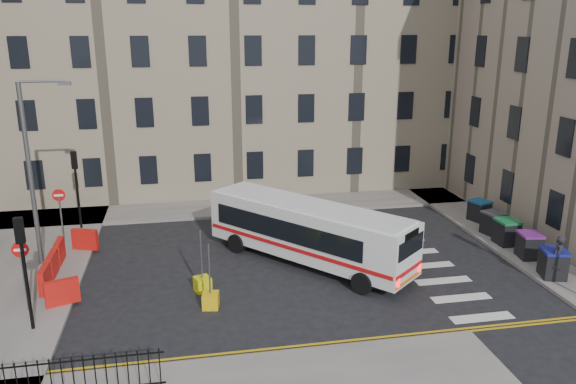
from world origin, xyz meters
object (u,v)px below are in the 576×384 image
object	(u,v)px
streetlamp	(30,172)
bollard_chevron	(203,284)
wheelie_bin_a	(553,263)
wheelie_bin_c	(506,232)
wheelie_bin_b	(529,245)
bus	(308,230)
bollard_yellow	(211,300)
wheelie_bin_d	(493,223)
wheelie_bin_e	(479,210)
pedestrian	(557,258)

from	to	relation	value
streetlamp	bollard_chevron	distance (m)	8.94
wheelie_bin_a	wheelie_bin_c	world-z (taller)	wheelie_bin_c
wheelie_bin_a	wheelie_bin_b	bearing A→B (deg)	99.34
bus	bollard_chevron	bearing A→B (deg)	161.98
streetlamp	wheelie_bin_a	world-z (taller)	streetlamp
bollard_yellow	streetlamp	bearing A→B (deg)	143.47
bus	bollard_yellow	bearing A→B (deg)	176.79
wheelie_bin_a	bollard_yellow	world-z (taller)	wheelie_bin_a
bollard_yellow	bus	bearing A→B (deg)	37.33
streetlamp	wheelie_bin_d	bearing A→B (deg)	-1.01
wheelie_bin_c	wheelie_bin_d	bearing A→B (deg)	84.37
wheelie_bin_b	bus	bearing A→B (deg)	178.96
wheelie_bin_e	wheelie_bin_b	bearing A→B (deg)	-113.19
bus	pedestrian	xyz separation A→B (m)	(9.66, -4.00, -0.45)
bollard_chevron	wheelie_bin_b	bearing A→B (deg)	1.42
wheelie_bin_c	pedestrian	world-z (taller)	pedestrian
wheelie_bin_e	bollard_chevron	xyz separation A→B (m)	(-15.18, -5.53, -0.42)
streetlamp	bus	xyz separation A→B (m)	(11.79, -1.87, -2.76)
bus	wheelie_bin_c	distance (m)	9.94
wheelie_bin_c	streetlamp	bearing A→B (deg)	174.13
streetlamp	bollard_chevron	size ratio (longest dim) A/B	13.57
streetlamp	wheelie_bin_e	xyz separation A→B (m)	(22.16, 1.66, -3.62)
streetlamp	wheelie_bin_e	size ratio (longest dim) A/B	6.46
wheelie_bin_a	wheelie_bin_d	xyz separation A→B (m)	(0.26, 5.17, -0.03)
streetlamp	bollard_yellow	bearing A→B (deg)	-36.53
wheelie_bin_b	bollard_chevron	xyz separation A→B (m)	(-14.80, -0.37, -0.44)
wheelie_bin_b	bollard_yellow	world-z (taller)	wheelie_bin_b
wheelie_bin_c	pedestrian	distance (m)	4.13
pedestrian	bus	bearing A→B (deg)	-55.98
wheelie_bin_a	wheelie_bin_e	distance (m)	7.25
bus	wheelie_bin_d	world-z (taller)	bus
wheelie_bin_c	pedestrian	size ratio (longest dim) A/B	0.63
wheelie_bin_b	wheelie_bin_c	size ratio (longest dim) A/B	0.97
wheelie_bin_e	bollard_yellow	xyz separation A→B (m)	(-14.94, -7.01, -0.42)
bus	pedestrian	distance (m)	10.47
bus	wheelie_bin_c	bearing A→B (deg)	-39.92
streetlamp	wheelie_bin_e	distance (m)	22.51
streetlamp	wheelie_bin_a	xyz separation A→B (m)	(21.54, -5.56, -3.57)
bus	streetlamp	bearing A→B (deg)	130.45
bus	wheelie_bin_a	world-z (taller)	bus
wheelie_bin_e	bollard_yellow	size ratio (longest dim) A/B	2.10
pedestrian	bollard_yellow	distance (m)	14.26
wheelie_bin_e	bollard_chevron	distance (m)	16.16
streetlamp	pedestrian	size ratio (longest dim) A/B	4.17
streetlamp	wheelie_bin_c	bearing A→B (deg)	-4.64
wheelie_bin_e	bollard_yellow	world-z (taller)	wheelie_bin_e
wheelie_bin_c	wheelie_bin_e	world-z (taller)	wheelie_bin_c
wheelie_bin_b	wheelie_bin_e	world-z (taller)	wheelie_bin_b
wheelie_bin_b	bollard_chevron	distance (m)	14.81
streetlamp	bollard_chevron	world-z (taller)	streetlamp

